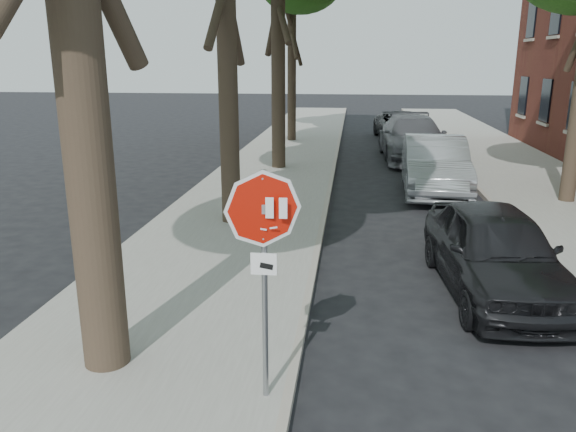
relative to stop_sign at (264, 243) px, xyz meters
name	(u,v)px	position (x,y,z in m)	size (l,w,h in m)	color
ground	(327,408)	(0.70, 0.03, -1.95)	(120.00, 120.00, 0.00)	black
sidewalk_left	(268,180)	(-1.80, 12.03, -1.89)	(4.00, 55.00, 0.12)	gray
sidewalk_right	(542,186)	(6.70, 12.03, -1.89)	(4.00, 55.00, 0.12)	gray
curb_left	(331,181)	(0.25, 12.03, -1.88)	(0.12, 55.00, 0.13)	#9E9384
curb_right	(473,185)	(4.65, 12.03, -1.88)	(0.12, 55.00, 0.13)	#9E9384
stop_sign	(264,243)	(0.00, 0.00, 0.00)	(0.76, 0.34, 2.61)	gray
car_a	(495,251)	(3.30, 3.65, -1.21)	(1.74, 4.32, 1.47)	black
car_b	(435,165)	(3.30, 11.09, -1.13)	(1.73, 4.96, 1.63)	#95979C
car_c	(413,138)	(3.21, 16.77, -1.11)	(2.36, 5.79, 1.68)	#535258
car_d	(403,126)	(3.30, 22.42, -1.27)	(2.27, 4.91, 1.37)	black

